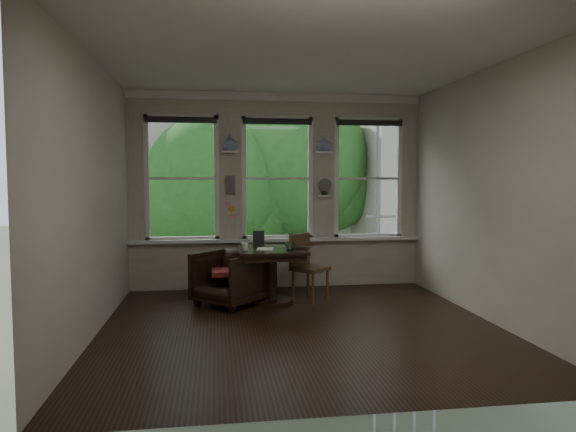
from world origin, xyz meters
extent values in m
plane|color=black|center=(0.00, 0.00, 0.00)|extent=(4.50, 4.50, 0.00)
plane|color=silver|center=(0.00, 0.00, 3.00)|extent=(4.50, 4.50, 0.00)
plane|color=beige|center=(0.00, 2.25, 1.50)|extent=(4.50, 0.00, 4.50)
plane|color=beige|center=(0.00, -2.25, 1.50)|extent=(4.50, 0.00, 4.50)
plane|color=beige|center=(-2.25, 0.00, 1.50)|extent=(0.00, 4.50, 4.50)
plane|color=beige|center=(2.25, 0.00, 1.50)|extent=(0.00, 4.50, 4.50)
cube|color=white|center=(-0.72, 2.15, 2.10)|extent=(0.26, 0.16, 0.03)
cube|color=white|center=(0.72, 2.15, 2.10)|extent=(0.26, 0.16, 0.03)
cube|color=#59544F|center=(-0.72, 2.18, 1.60)|extent=(0.14, 0.06, 0.28)
imported|color=silver|center=(-0.72, 2.15, 2.24)|extent=(0.24, 0.24, 0.25)
imported|color=silver|center=(0.72, 2.15, 2.24)|extent=(0.24, 0.24, 0.25)
imported|color=black|center=(-0.79, 1.13, 0.36)|extent=(1.11, 1.11, 0.73)
cube|color=maroon|center=(-0.79, 1.13, 0.45)|extent=(0.45, 0.45, 0.06)
imported|color=black|center=(0.14, 1.05, 0.76)|extent=(0.43, 0.35, 0.03)
imported|color=white|center=(-0.58, 1.03, 0.80)|extent=(0.13, 0.13, 0.10)
imported|color=white|center=(0.01, 0.93, 0.80)|extent=(0.17, 0.17, 0.11)
cube|color=black|center=(-0.36, 1.39, 0.86)|extent=(0.17, 0.09, 0.22)
cube|color=silver|center=(-0.30, 1.13, 0.75)|extent=(0.26, 0.33, 0.00)
camera|label=1|loc=(-0.96, -5.69, 1.67)|focal=32.00mm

